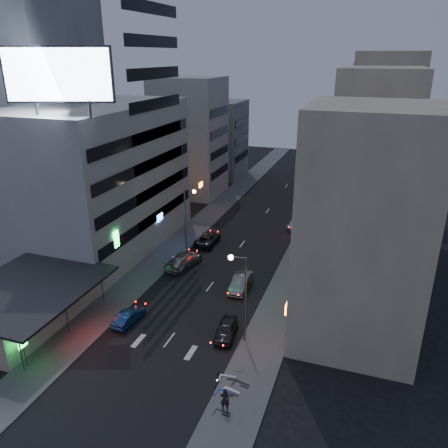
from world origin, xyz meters
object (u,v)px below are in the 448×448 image
at_px(parked_car_right_near, 226,330).
at_px(road_car_blue, 129,317).
at_px(parked_car_right_far, 296,223).
at_px(person, 225,400).
at_px(scooter_blue, 235,386).
at_px(parked_car_left, 208,239).
at_px(parked_car_right_mid, 241,283).
at_px(scooter_black_a, 231,407).
at_px(scooter_silver_a, 241,386).
at_px(scooter_black_b, 251,379).
at_px(scooter_silver_b, 237,370).
at_px(road_car_silver, 183,260).

xyz_separation_m(parked_car_right_near, road_car_blue, (-9.27, -1.01, -0.05)).
height_order(parked_car_right_far, road_car_blue, parked_car_right_far).
relative_size(person, scooter_blue, 0.91).
xyz_separation_m(parked_car_left, road_car_blue, (-0.35, -19.45, -0.07)).
distance_m(parked_car_right_near, scooter_blue, 7.10).
height_order(parked_car_right_near, parked_car_right_mid, parked_car_right_mid).
bearing_deg(scooter_black_a, scooter_blue, 15.08).
distance_m(parked_car_left, scooter_blue, 27.59).
bearing_deg(scooter_silver_a, scooter_black_b, -14.33).
xyz_separation_m(parked_car_right_mid, scooter_blue, (4.18, -14.94, -0.03)).
xyz_separation_m(parked_car_right_mid, scooter_silver_b, (3.80, -13.27, -0.04)).
distance_m(parked_car_right_near, scooter_black_a, 9.05).
relative_size(parked_car_right_near, scooter_blue, 2.02).
relative_size(road_car_blue, scooter_blue, 1.95).
bearing_deg(person, scooter_silver_b, -96.55).
bearing_deg(parked_car_right_far, scooter_blue, -85.80).
height_order(person, scooter_black_b, person).
height_order(parked_car_right_near, parked_car_left, parked_car_left).
bearing_deg(scooter_blue, road_car_blue, 66.34).
bearing_deg(parked_car_right_far, scooter_silver_b, -86.31).
distance_m(scooter_black_a, scooter_black_b, 3.11).
relative_size(parked_car_right_mid, scooter_silver_a, 2.39).
distance_m(parked_car_left, scooter_silver_a, 27.65).
xyz_separation_m(parked_car_right_near, scooter_black_b, (3.77, -5.37, 0.00)).
distance_m(parked_car_right_mid, parked_car_left, 12.57).
distance_m(road_car_silver, person, 23.04).
distance_m(road_car_silver, scooter_silver_a, 21.69).
relative_size(parked_car_right_mid, scooter_silver_b, 2.33).
bearing_deg(scooter_silver_b, scooter_black_a, -174.67).
relative_size(parked_car_right_mid, parked_car_left, 0.90).
bearing_deg(parked_car_left, road_car_silver, 86.29).
relative_size(road_car_blue, scooter_black_a, 2.33).
relative_size(person, scooter_black_b, 0.98).
distance_m(road_car_silver, scooter_silver_b, 19.97).
bearing_deg(scooter_silver_a, parked_car_right_far, 14.64).
distance_m(person, scooter_black_a, 0.66).
xyz_separation_m(road_car_blue, scooter_black_a, (12.53, -7.43, -0.01)).
bearing_deg(person, parked_car_right_near, -81.89).
distance_m(parked_car_right_mid, road_car_blue, 12.40).
xyz_separation_m(scooter_silver_a, scooter_black_b, (0.47, 0.99, -0.02)).
bearing_deg(scooter_black_a, parked_car_right_near, 26.17).
height_order(parked_car_left, parked_car_right_far, parked_car_left).
xyz_separation_m(scooter_black_a, scooter_black_b, (0.52, 3.07, 0.06)).
xyz_separation_m(scooter_blue, scooter_silver_b, (-0.38, 1.67, -0.01)).
bearing_deg(parked_car_right_far, scooter_black_b, -84.24).
bearing_deg(scooter_black_b, scooter_silver_a, 166.65).
distance_m(parked_car_right_far, scooter_black_b, 33.65).
xyz_separation_m(parked_car_right_mid, scooter_black_b, (5.04, -13.84, -0.07)).
xyz_separation_m(road_car_silver, scooter_black_a, (12.49, -19.78, -0.20)).
xyz_separation_m(parked_car_right_far, scooter_silver_a, (2.26, -34.52, 0.00)).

